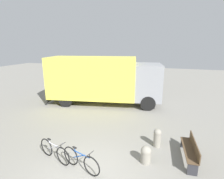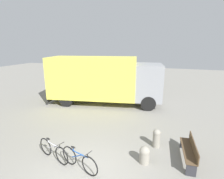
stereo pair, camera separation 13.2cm
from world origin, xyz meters
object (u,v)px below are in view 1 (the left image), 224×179
object	(u,v)px
bicycle_middle	(81,160)
park_bench	(191,149)
bollard_near_bench	(146,154)
delivery_truck	(103,79)
bollard_far_bench	(157,137)
bicycle_near	(54,151)

from	to	relation	value
bicycle_middle	park_bench	bearing A→B (deg)	42.15
park_bench	bollard_near_bench	world-z (taller)	park_bench
delivery_truck	bollard_far_bench	world-z (taller)	delivery_truck
delivery_truck	bollard_near_bench	world-z (taller)	delivery_truck
bicycle_middle	bollard_far_bench	bearing A→B (deg)	60.50
bicycle_near	bollard_near_bench	world-z (taller)	bicycle_near
bicycle_near	bicycle_middle	bearing A→B (deg)	9.29
bicycle_near	bicycle_middle	world-z (taller)	same
bollard_far_bench	bollard_near_bench	bearing A→B (deg)	-105.05
bicycle_near	bollard_near_bench	bearing A→B (deg)	33.29
delivery_truck	park_bench	size ratio (longest dim) A/B	4.66
delivery_truck	bollard_near_bench	bearing A→B (deg)	-66.66
delivery_truck	bicycle_middle	distance (m)	7.54
bollard_far_bench	park_bench	bearing A→B (deg)	-24.67
bollard_near_bench	delivery_truck	bearing A→B (deg)	123.54
bicycle_near	bollard_far_bench	world-z (taller)	bollard_far_bench
park_bench	bollard_far_bench	distance (m)	1.42
bicycle_middle	bollard_near_bench	xyz separation A→B (m)	(2.17, 1.11, -0.03)
delivery_truck	bollard_far_bench	bearing A→B (deg)	-57.98
bollard_near_bench	bollard_far_bench	distance (m)	1.30
bicycle_middle	bollard_far_bench	xyz separation A→B (m)	(2.51, 2.37, 0.06)
bicycle_near	bollard_far_bench	distance (m)	4.32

